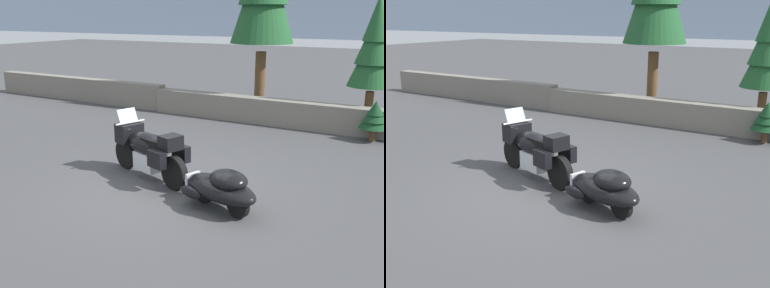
{
  "view_description": "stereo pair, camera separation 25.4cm",
  "coord_description": "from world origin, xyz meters",
  "views": [
    {
      "loc": [
        4.51,
        -6.66,
        3.23
      ],
      "look_at": [
        0.46,
        0.38,
        0.85
      ],
      "focal_mm": 41.36,
      "sensor_mm": 36.0,
      "label": 1
    },
    {
      "loc": [
        4.73,
        -6.53,
        3.23
      ],
      "look_at": [
        0.46,
        0.38,
        0.85
      ],
      "focal_mm": 41.36,
      "sensor_mm": 36.0,
      "label": 2
    }
  ],
  "objects": [
    {
      "name": "touring_motorcycle",
      "position": [
        -0.52,
        0.31,
        0.62
      ],
      "size": [
        2.23,
        1.18,
        1.33
      ],
      "color": "black",
      "rests_on": "ground"
    },
    {
      "name": "pine_sapling_near",
      "position": [
        3.03,
        5.54,
        0.68
      ],
      "size": [
        0.78,
        0.78,
        1.08
      ],
      "color": "brown",
      "rests_on": "ground"
    },
    {
      "name": "stone_guard_wall",
      "position": [
        0.34,
        5.99,
        0.41
      ],
      "size": [
        24.0,
        0.57,
        0.88
      ],
      "color": "slate",
      "rests_on": "ground"
    },
    {
      "name": "car_shaped_trailer",
      "position": [
        1.45,
        -0.36,
        0.41
      ],
      "size": [
        2.2,
        1.15,
        0.76
      ],
      "color": "black",
      "rests_on": "ground"
    },
    {
      "name": "pine_tree_secondary",
      "position": [
        2.66,
        6.87,
        2.4
      ],
      "size": [
        1.35,
        1.35,
        3.83
      ],
      "color": "brown",
      "rests_on": "ground"
    },
    {
      "name": "ground_plane",
      "position": [
        0.0,
        0.0,
        0.0
      ],
      "size": [
        80.0,
        80.0,
        0.0
      ],
      "primitive_type": "plane",
      "color": "#424244"
    }
  ]
}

